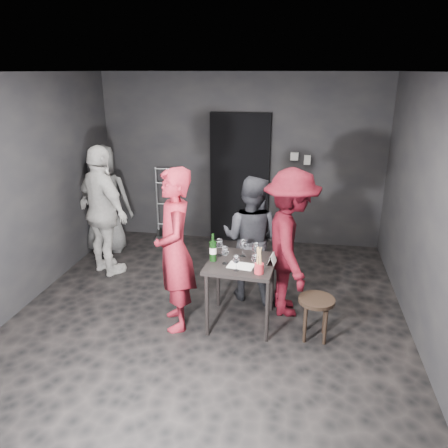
% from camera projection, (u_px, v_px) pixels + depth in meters
% --- Properties ---
extents(floor, '(4.50, 5.00, 0.02)m').
position_uv_depth(floor, '(209.00, 315.00, 5.12)').
color(floor, black).
rests_on(floor, ground).
extents(ceiling, '(4.50, 5.00, 0.02)m').
position_uv_depth(ceiling, '(206.00, 72.00, 4.22)').
color(ceiling, silver).
rests_on(ceiling, ground).
extents(wall_back, '(4.50, 0.04, 2.70)m').
position_uv_depth(wall_back, '(241.00, 160.00, 6.99)').
color(wall_back, black).
rests_on(wall_back, ground).
extents(wall_front, '(4.50, 0.04, 2.70)m').
position_uv_depth(wall_front, '(110.00, 339.00, 2.35)').
color(wall_front, black).
rests_on(wall_front, ground).
extents(wall_left, '(0.04, 5.00, 2.70)m').
position_uv_depth(wall_left, '(18.00, 195.00, 5.04)').
color(wall_left, black).
rests_on(wall_left, ground).
extents(wall_right, '(0.04, 5.00, 2.70)m').
position_uv_depth(wall_right, '(431.00, 217.00, 4.29)').
color(wall_right, black).
rests_on(wall_right, ground).
extents(doorway, '(0.95, 0.10, 2.10)m').
position_uv_depth(doorway, '(240.00, 179.00, 7.03)').
color(doorway, black).
rests_on(doorway, ground).
extents(wallbox_upper, '(0.12, 0.06, 0.12)m').
position_uv_depth(wallbox_upper, '(294.00, 156.00, 6.77)').
color(wallbox_upper, '#B7B7B2').
rests_on(wallbox_upper, wall_back).
extents(wallbox_lower, '(0.10, 0.06, 0.14)m').
position_uv_depth(wallbox_lower, '(307.00, 160.00, 6.75)').
color(wallbox_lower, '#B7B7B2').
rests_on(wallbox_lower, wall_back).
extents(hand_truck, '(0.41, 0.34, 1.23)m').
position_uv_depth(hand_truck, '(168.00, 227.00, 7.35)').
color(hand_truck, '#B2B2B7').
rests_on(hand_truck, floor).
extents(tasting_table, '(0.72, 0.72, 0.75)m').
position_uv_depth(tasting_table, '(241.00, 270.00, 4.77)').
color(tasting_table, black).
rests_on(tasting_table, floor).
extents(stool, '(0.38, 0.38, 0.47)m').
position_uv_depth(stool, '(316.00, 306.00, 4.57)').
color(stool, black).
rests_on(stool, floor).
extents(server_red, '(0.77, 0.92, 2.15)m').
position_uv_depth(server_red, '(174.00, 235.00, 4.60)').
color(server_red, maroon).
rests_on(server_red, floor).
extents(woman_black, '(0.87, 0.60, 1.62)m').
position_uv_depth(woman_black, '(251.00, 236.00, 5.29)').
color(woman_black, '#28282E').
rests_on(woman_black, floor).
extents(man_maroon, '(0.83, 1.36, 1.97)m').
position_uv_depth(man_maroon, '(291.00, 233.00, 4.90)').
color(man_maroon, '#470913').
rests_on(man_maroon, floor).
extents(bystander_cream, '(1.39, 1.21, 2.16)m').
position_uv_depth(bystander_cream, '(102.00, 199.00, 5.85)').
color(bystander_cream, silver).
rests_on(bystander_cream, floor).
extents(bystander_grey, '(0.96, 0.59, 1.87)m').
position_uv_depth(bystander_grey, '(104.00, 194.00, 6.65)').
color(bystander_grey, '#5C5C5C').
rests_on(bystander_grey, floor).
extents(tasting_mat, '(0.30, 0.22, 0.00)m').
position_uv_depth(tasting_mat, '(241.00, 266.00, 4.63)').
color(tasting_mat, white).
rests_on(tasting_mat, tasting_table).
extents(wine_glass_a, '(0.09, 0.09, 0.21)m').
position_uv_depth(wine_glass_a, '(225.00, 254.00, 4.66)').
color(wine_glass_a, white).
rests_on(wine_glass_a, tasting_table).
extents(wine_glass_b, '(0.11, 0.11, 0.22)m').
position_uv_depth(wine_glass_b, '(220.00, 247.00, 4.86)').
color(wine_glass_b, white).
rests_on(wine_glass_b, tasting_table).
extents(wine_glass_c, '(0.09, 0.09, 0.21)m').
position_uv_depth(wine_glass_c, '(243.00, 247.00, 4.84)').
color(wine_glass_c, white).
rests_on(wine_glass_c, tasting_table).
extents(wine_glass_d, '(0.09, 0.09, 0.18)m').
position_uv_depth(wine_glass_d, '(236.00, 262.00, 4.50)').
color(wine_glass_d, white).
rests_on(wine_glass_d, tasting_table).
extents(wine_glass_e, '(0.09, 0.09, 0.19)m').
position_uv_depth(wine_glass_e, '(255.00, 261.00, 4.52)').
color(wine_glass_e, white).
rests_on(wine_glass_e, tasting_table).
extents(wine_glass_f, '(0.10, 0.10, 0.21)m').
position_uv_depth(wine_glass_f, '(256.00, 251.00, 4.76)').
color(wine_glass_f, white).
rests_on(wine_glass_f, tasting_table).
extents(wine_bottle, '(0.08, 0.08, 0.31)m').
position_uv_depth(wine_bottle, '(213.00, 250.00, 4.73)').
color(wine_bottle, black).
rests_on(wine_bottle, tasting_table).
extents(breadstick_cup, '(0.10, 0.10, 0.30)m').
position_uv_depth(breadstick_cup, '(259.00, 261.00, 4.43)').
color(breadstick_cup, '#AA242D').
rests_on(breadstick_cup, tasting_table).
extents(reserved_card, '(0.11, 0.16, 0.11)m').
position_uv_depth(reserved_card, '(270.00, 259.00, 4.68)').
color(reserved_card, white).
rests_on(reserved_card, tasting_table).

